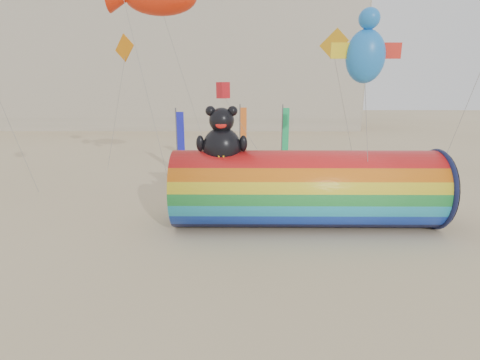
{
  "coord_description": "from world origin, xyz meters",
  "views": [
    {
      "loc": [
        0.62,
        -16.45,
        7.17
      ],
      "look_at": [
        0.5,
        1.5,
        2.4
      ],
      "focal_mm": 28.0,
      "sensor_mm": 36.0,
      "label": 1
    }
  ],
  "objects_px": {
    "windsock_assembly": "(305,187)",
    "hotel_building": "(164,61)",
    "fabric_bundle": "(427,213)",
    "kite_handler": "(400,196)"
  },
  "relations": [
    {
      "from": "windsock_assembly",
      "to": "hotel_building",
      "type": "bearing_deg",
      "value": 109.59
    },
    {
      "from": "fabric_bundle",
      "to": "windsock_assembly",
      "type": "bearing_deg",
      "value": -169.26
    },
    {
      "from": "hotel_building",
      "to": "windsock_assembly",
      "type": "bearing_deg",
      "value": -70.41
    },
    {
      "from": "windsock_assembly",
      "to": "kite_handler",
      "type": "xyz_separation_m",
      "value": [
        5.73,
        2.16,
        -1.17
      ]
    },
    {
      "from": "kite_handler",
      "to": "fabric_bundle",
      "type": "xyz_separation_m",
      "value": [
        1.21,
        -0.84,
        -0.69
      ]
    },
    {
      "from": "kite_handler",
      "to": "fabric_bundle",
      "type": "bearing_deg",
      "value": 145.55
    },
    {
      "from": "windsock_assembly",
      "to": "kite_handler",
      "type": "height_order",
      "value": "windsock_assembly"
    },
    {
      "from": "windsock_assembly",
      "to": "fabric_bundle",
      "type": "bearing_deg",
      "value": 10.74
    },
    {
      "from": "hotel_building",
      "to": "fabric_bundle",
      "type": "relative_size",
      "value": 23.06
    },
    {
      "from": "windsock_assembly",
      "to": "fabric_bundle",
      "type": "relative_size",
      "value": 5.06
    }
  ]
}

